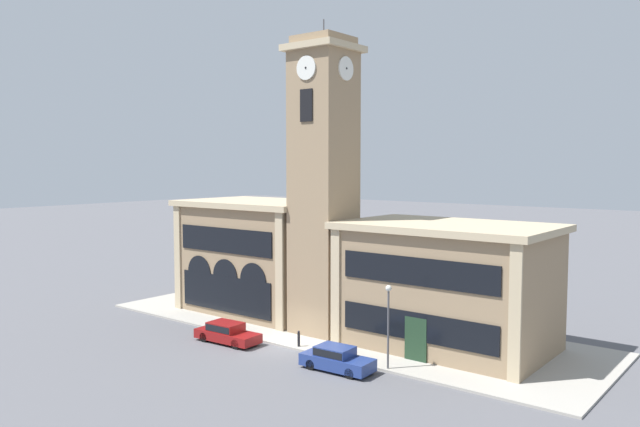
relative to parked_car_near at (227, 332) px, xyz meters
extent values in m
plane|color=#56565B|center=(3.67, 1.52, -0.73)|extent=(300.00, 300.00, 0.00)
cube|color=#A39E93|center=(3.67, 7.88, -0.65)|extent=(38.41, 12.72, 0.15)
cube|color=#937A5B|center=(3.67, 6.07, 9.29)|extent=(3.76, 3.76, 20.03)
cube|color=tan|center=(3.67, 6.07, 19.53)|extent=(4.46, 4.46, 0.45)
cube|color=#937A5B|center=(3.67, 6.07, 20.06)|extent=(3.46, 3.46, 0.60)
cylinder|color=#4C4C51|center=(3.67, 6.07, 20.96)|extent=(0.10, 0.10, 1.20)
cylinder|color=silver|center=(3.67, 4.14, 17.99)|extent=(1.64, 0.10, 1.64)
cylinder|color=black|center=(3.67, 4.07, 17.99)|extent=(0.13, 0.04, 0.13)
cylinder|color=silver|center=(5.59, 6.07, 17.99)|extent=(0.10, 1.64, 1.64)
cylinder|color=black|center=(5.66, 6.07, 17.99)|extent=(0.04, 0.13, 0.13)
cube|color=black|center=(3.67, 4.15, 15.47)|extent=(1.05, 0.10, 2.20)
cube|color=#937A5B|center=(-4.57, 8.22, 3.66)|extent=(12.12, 8.05, 8.76)
cube|color=tan|center=(-4.57, 8.22, 8.26)|extent=(12.82, 8.75, 0.45)
cube|color=tan|center=(-10.29, 4.13, 3.66)|extent=(0.70, 0.16, 8.76)
cube|color=tan|center=(1.14, 4.13, 3.66)|extent=(0.70, 0.16, 8.76)
cube|color=black|center=(-4.57, 4.15, 5.58)|extent=(9.94, 0.10, 1.93)
cube|color=black|center=(-4.57, 4.15, 1.38)|extent=(9.70, 0.10, 2.80)
cylinder|color=black|center=(-7.61, 4.14, 2.78)|extent=(2.67, 0.06, 2.67)
cylinder|color=black|center=(-4.57, 4.14, 2.78)|extent=(2.67, 0.06, 2.67)
cylinder|color=black|center=(-1.54, 4.14, 2.78)|extent=(2.67, 0.06, 2.67)
cube|color=#937A5B|center=(12.36, 8.22, 3.22)|extent=(13.03, 8.05, 7.89)
cube|color=tan|center=(12.36, 8.22, 7.38)|extent=(13.73, 8.75, 0.45)
cube|color=tan|center=(6.19, 4.13, 3.22)|extent=(0.70, 0.16, 7.89)
cube|color=tan|center=(18.52, 4.13, 3.22)|extent=(0.70, 0.16, 7.89)
cube|color=black|center=(12.36, 4.15, 4.95)|extent=(10.68, 0.10, 1.73)
cube|color=#1E3823|center=(12.36, 4.14, 0.69)|extent=(1.50, 0.12, 2.84)
cube|color=black|center=(12.36, 4.15, 1.55)|extent=(10.68, 0.10, 1.77)
cube|color=maroon|center=(0.08, 0.00, -0.23)|extent=(4.85, 2.05, 0.62)
cube|color=maroon|center=(-0.11, -0.01, 0.37)|extent=(2.37, 1.74, 0.59)
cube|color=black|center=(-0.11, -0.01, 0.37)|extent=(2.28, 1.77, 0.44)
cylinder|color=black|center=(1.50, 0.87, -0.39)|extent=(0.67, 0.26, 0.66)
cylinder|color=black|center=(1.59, -0.70, -0.39)|extent=(0.67, 0.26, 0.66)
cylinder|color=black|center=(-1.44, 0.71, -0.39)|extent=(0.67, 0.26, 0.66)
cylinder|color=black|center=(-1.35, -0.86, -0.39)|extent=(0.67, 0.26, 0.66)
cube|color=navy|center=(9.44, 0.00, -0.20)|extent=(4.52, 1.99, 0.71)
cube|color=navy|center=(9.26, -0.01, 0.44)|extent=(2.21, 1.69, 0.56)
cube|color=black|center=(9.26, -0.01, 0.44)|extent=(2.13, 1.72, 0.42)
cylinder|color=black|center=(10.77, 0.85, -0.41)|extent=(0.64, 0.25, 0.63)
cylinder|color=black|center=(10.85, -0.69, -0.41)|extent=(0.64, 0.25, 0.63)
cylinder|color=black|center=(8.03, 0.69, -0.41)|extent=(0.64, 0.25, 0.63)
cylinder|color=black|center=(8.11, -0.84, -0.41)|extent=(0.64, 0.25, 0.63)
cylinder|color=#4C4C51|center=(11.81, 1.83, 1.74)|extent=(0.12, 0.12, 4.63)
sphere|color=silver|center=(11.81, 1.83, 4.23)|extent=(0.36, 0.36, 0.36)
cylinder|color=black|center=(4.77, 1.98, -0.13)|extent=(0.18, 0.18, 0.90)
sphere|color=black|center=(4.77, 1.98, 0.41)|extent=(0.16, 0.16, 0.16)
camera|label=1|loc=(30.99, -28.87, 11.43)|focal=35.00mm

